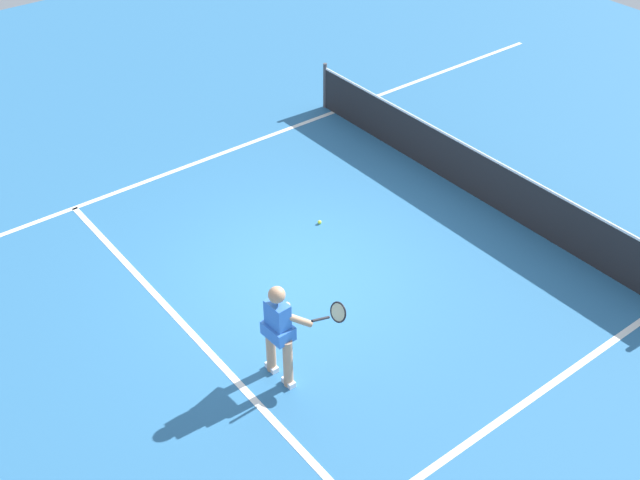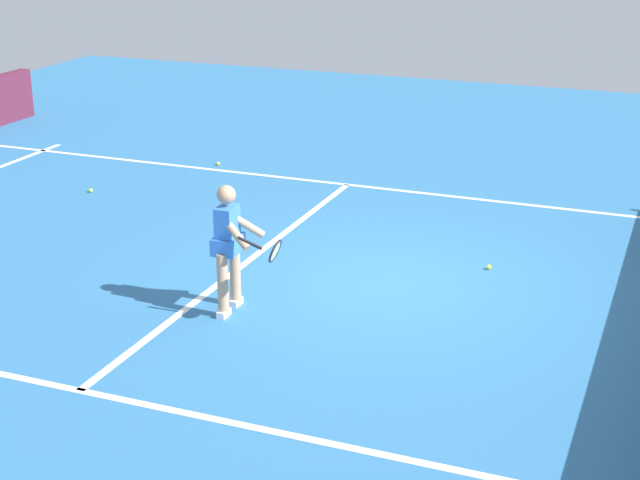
% 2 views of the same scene
% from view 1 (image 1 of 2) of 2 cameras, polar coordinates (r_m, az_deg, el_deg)
% --- Properties ---
extents(ground_plane, '(27.76, 27.76, 0.00)m').
position_cam_1_polar(ground_plane, '(12.42, -1.54, -2.56)').
color(ground_plane, teal).
extents(service_line_marking, '(7.76, 0.10, 0.01)m').
position_cam_1_polar(service_line_marking, '(11.66, -9.39, -6.29)').
color(service_line_marking, white).
rests_on(service_line_marking, ground).
extents(sideline_left_marking, '(0.10, 19.35, 0.01)m').
position_cam_1_polar(sideline_left_marking, '(15.16, -10.35, 4.86)').
color(sideline_left_marking, white).
rests_on(sideline_left_marking, ground).
extents(sideline_right_marking, '(0.10, 19.35, 0.01)m').
position_cam_1_polar(sideline_right_marking, '(10.43, 11.63, -13.22)').
color(sideline_right_marking, white).
rests_on(sideline_right_marking, ground).
extents(court_net, '(8.44, 0.08, 0.98)m').
position_cam_1_polar(court_net, '(14.30, 10.79, 4.85)').
color(court_net, '#4C4C51').
rests_on(court_net, ground).
extents(tennis_player, '(0.76, 0.96, 1.55)m').
position_cam_1_polar(tennis_player, '(10.28, -2.83, -6.38)').
color(tennis_player, tan).
rests_on(tennis_player, ground).
extents(tennis_ball_mid, '(0.07, 0.07, 0.07)m').
position_cam_1_polar(tennis_ball_mid, '(13.50, -0.03, 1.28)').
color(tennis_ball_mid, '#D1E533').
rests_on(tennis_ball_mid, ground).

